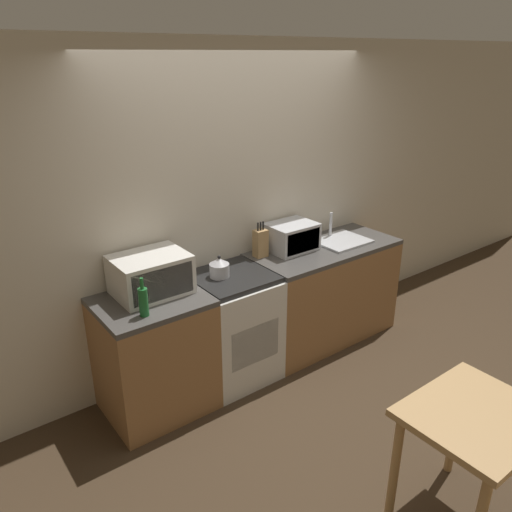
{
  "coord_description": "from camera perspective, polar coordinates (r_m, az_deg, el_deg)",
  "views": [
    {
      "loc": [
        -2.27,
        -2.12,
        2.48
      ],
      "look_at": [
        -0.16,
        0.67,
        1.05
      ],
      "focal_mm": 35.0,
      "sensor_mm": 36.0,
      "label": 1
    }
  ],
  "objects": [
    {
      "name": "ground_plane",
      "position": [
        3.98,
        8.02,
        -16.65
      ],
      "size": [
        16.0,
        16.0,
        0.0
      ],
      "primitive_type": "plane",
      "color": "#3D2D1E"
    },
    {
      "name": "wall_back",
      "position": [
        4.12,
        -1.98,
        5.56
      ],
      "size": [
        10.0,
        0.06,
        2.6
      ],
      "color": "beige",
      "rests_on": "ground_plane"
    },
    {
      "name": "counter_left_run",
      "position": [
        3.76,
        -11.46,
        -11.02
      ],
      "size": [
        0.75,
        0.62,
        0.9
      ],
      "color": "olive",
      "rests_on": "ground_plane"
    },
    {
      "name": "counter_right_run",
      "position": [
        4.61,
        7.59,
        -4.15
      ],
      "size": [
        1.39,
        0.62,
        0.9
      ],
      "color": "olive",
      "rests_on": "ground_plane"
    },
    {
      "name": "stove_range",
      "position": [
        4.04,
        -2.7,
        -8.04
      ],
      "size": [
        0.61,
        0.62,
        0.9
      ],
      "color": "silver",
      "rests_on": "ground_plane"
    },
    {
      "name": "kettle",
      "position": [
        3.78,
        -4.21,
        -1.32
      ],
      "size": [
        0.15,
        0.15,
        0.17
      ],
      "color": "#B7B7BC",
      "rests_on": "stove_range"
    },
    {
      "name": "microwave",
      "position": [
        3.57,
        -11.93,
        -2.09
      ],
      "size": [
        0.51,
        0.39,
        0.28
      ],
      "color": "silver",
      "rests_on": "counter_left_run"
    },
    {
      "name": "bottle",
      "position": [
        3.29,
        -12.75,
        -5.06
      ],
      "size": [
        0.06,
        0.06,
        0.27
      ],
      "color": "#1E662D",
      "rests_on": "counter_left_run"
    },
    {
      "name": "knife_block",
      "position": [
        4.13,
        0.52,
        1.49
      ],
      "size": [
        0.11,
        0.08,
        0.3
      ],
      "color": "tan",
      "rests_on": "counter_right_run"
    },
    {
      "name": "toaster_oven",
      "position": [
        4.29,
        4.08,
        2.21
      ],
      "size": [
        0.41,
        0.32,
        0.24
      ],
      "color": "silver",
      "rests_on": "counter_right_run"
    },
    {
      "name": "sink_basin",
      "position": [
        4.56,
        9.62,
        1.82
      ],
      "size": [
        0.46,
        0.4,
        0.24
      ],
      "color": "silver",
      "rests_on": "counter_right_run"
    },
    {
      "name": "dining_table",
      "position": [
        3.01,
        23.57,
        -18.02
      ],
      "size": [
        0.71,
        0.61,
        0.76
      ],
      "color": "tan",
      "rests_on": "ground_plane"
    }
  ]
}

